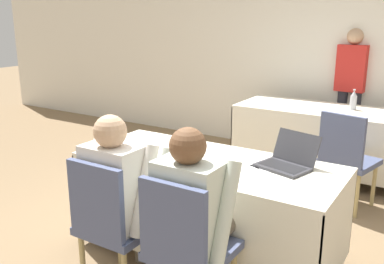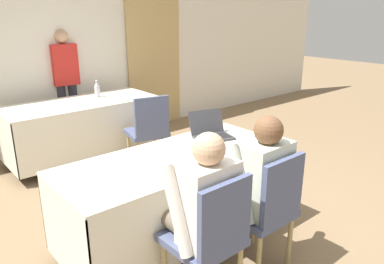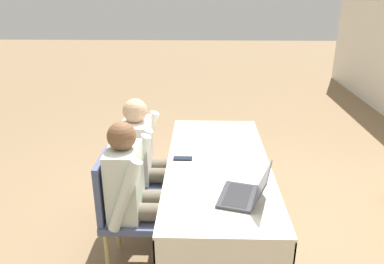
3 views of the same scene
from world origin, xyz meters
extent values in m
plane|color=#846B4C|center=(0.00, 0.00, 0.00)|extent=(24.00, 24.00, 0.00)
cube|color=silver|center=(0.00, 2.91, 1.35)|extent=(12.00, 0.06, 2.70)
cube|color=silver|center=(0.00, 0.00, 0.74)|extent=(1.86, 0.79, 0.02)
cube|color=silver|center=(0.00, -0.39, 0.42)|extent=(1.86, 0.01, 0.61)
cube|color=silver|center=(0.00, 0.39, 0.42)|extent=(1.86, 0.01, 0.61)
cube|color=silver|center=(-0.93, 0.00, 0.42)|extent=(0.01, 0.79, 0.61)
cube|color=silver|center=(0.93, 0.00, 0.42)|extent=(0.01, 0.79, 0.61)
cylinder|color=#333333|center=(0.00, 0.00, 0.06)|extent=(0.06, 0.06, 0.11)
cube|color=silver|center=(0.21, 2.18, 0.74)|extent=(1.86, 0.79, 0.02)
cube|color=silver|center=(0.21, 1.79, 0.42)|extent=(1.86, 0.01, 0.61)
cube|color=silver|center=(0.21, 2.57, 0.42)|extent=(1.86, 0.01, 0.61)
cube|color=silver|center=(-0.72, 2.18, 0.42)|extent=(0.01, 0.79, 0.61)
cylinder|color=#333333|center=(0.21, 2.18, 0.06)|extent=(0.06, 0.06, 0.11)
cube|color=#333338|center=(0.51, 0.11, 0.76)|extent=(0.38, 0.30, 0.02)
cube|color=black|center=(0.51, 0.11, 0.77)|extent=(0.32, 0.23, 0.00)
cube|color=#333338|center=(0.55, 0.25, 0.87)|extent=(0.34, 0.17, 0.20)
cube|color=black|center=(0.55, 0.25, 0.87)|extent=(0.30, 0.15, 0.18)
cube|color=black|center=(-0.05, -0.28, 0.75)|extent=(0.07, 0.15, 0.01)
cube|color=#192333|center=(-0.05, -0.28, 0.76)|extent=(0.06, 0.13, 0.00)
cube|color=white|center=(0.42, 0.16, 0.75)|extent=(0.31, 0.35, 0.00)
cube|color=white|center=(0.31, -0.09, 0.75)|extent=(0.29, 0.35, 0.00)
cylinder|color=#B7B7C1|center=(0.49, 2.28, 0.82)|extent=(0.07, 0.07, 0.15)
cone|color=#B7B7C1|center=(0.49, 2.28, 0.93)|extent=(0.06, 0.06, 0.06)
cylinder|color=silver|center=(0.49, 2.28, 0.96)|extent=(0.03, 0.03, 0.01)
cylinder|color=tan|center=(-0.10, -0.45, 0.21)|extent=(0.04, 0.04, 0.41)
cylinder|color=tan|center=(-0.45, -0.45, 0.21)|extent=(0.04, 0.04, 0.41)
cylinder|color=tan|center=(-0.45, -0.80, 0.21)|extent=(0.04, 0.04, 0.41)
cube|color=#4C567A|center=(-0.27, -0.62, 0.44)|extent=(0.44, 0.44, 0.05)
cube|color=#4C567A|center=(-0.27, -0.82, 0.69)|extent=(0.40, 0.04, 0.45)
cylinder|color=tan|center=(0.10, -0.45, 0.21)|extent=(0.04, 0.04, 0.41)
cube|color=#4C567A|center=(0.27, -0.62, 0.44)|extent=(0.44, 0.44, 0.05)
cube|color=#4C567A|center=(0.27, -0.82, 0.69)|extent=(0.40, 0.04, 0.45)
cylinder|color=tan|center=(0.88, 1.57, 0.21)|extent=(0.04, 0.04, 0.41)
cylinder|color=tan|center=(0.54, 1.65, 0.21)|extent=(0.04, 0.04, 0.41)
cylinder|color=tan|center=(0.80, 1.23, 0.21)|extent=(0.04, 0.04, 0.41)
cylinder|color=tan|center=(0.46, 1.31, 0.21)|extent=(0.04, 0.04, 0.41)
cube|color=#4C567A|center=(0.67, 1.44, 0.44)|extent=(0.53, 0.53, 0.05)
cube|color=#4C567A|center=(0.63, 1.24, 0.69)|extent=(0.40, 0.13, 0.45)
cylinder|color=#665B4C|center=(-0.18, -0.49, 0.53)|extent=(0.13, 0.42, 0.13)
cylinder|color=#665B4C|center=(-0.36, -0.49, 0.53)|extent=(0.13, 0.42, 0.13)
cylinder|color=#665B4C|center=(-0.18, -0.31, 0.23)|extent=(0.10, 0.10, 0.46)
cylinder|color=#665B4C|center=(-0.36, -0.31, 0.23)|extent=(0.10, 0.10, 0.46)
cube|color=silver|center=(-0.27, -0.67, 0.72)|extent=(0.36, 0.22, 0.52)
cylinder|color=silver|center=(-0.06, -0.63, 0.73)|extent=(0.08, 0.26, 0.54)
cylinder|color=silver|center=(-0.48, -0.63, 0.73)|extent=(0.08, 0.26, 0.54)
sphere|color=tan|center=(-0.27, -0.67, 1.07)|extent=(0.20, 0.20, 0.20)
cylinder|color=#665B4C|center=(0.36, -0.49, 0.53)|extent=(0.13, 0.42, 0.13)
cylinder|color=#665B4C|center=(0.18, -0.49, 0.53)|extent=(0.13, 0.42, 0.13)
cylinder|color=#665B4C|center=(0.36, -0.31, 0.23)|extent=(0.10, 0.10, 0.46)
cylinder|color=#665B4C|center=(0.18, -0.31, 0.23)|extent=(0.10, 0.10, 0.46)
cube|color=silver|center=(0.27, -0.67, 0.72)|extent=(0.36, 0.22, 0.52)
cylinder|color=silver|center=(0.48, -0.63, 0.73)|extent=(0.08, 0.26, 0.54)
cylinder|color=silver|center=(0.06, -0.63, 0.73)|extent=(0.08, 0.26, 0.54)
sphere|color=brown|center=(0.27, -0.67, 1.07)|extent=(0.20, 0.20, 0.20)
cylinder|color=#33333D|center=(0.24, 2.88, 0.42)|extent=(0.12, 0.12, 0.85)
cylinder|color=#33333D|center=(0.40, 2.87, 0.42)|extent=(0.12, 0.12, 0.85)
cube|color=red|center=(0.32, 2.88, 1.12)|extent=(0.35, 0.23, 0.55)
sphere|color=tan|center=(0.32, 2.88, 1.49)|extent=(0.19, 0.19, 0.19)
camera|label=1|loc=(1.43, -2.46, 1.73)|focal=40.00mm
camera|label=2|loc=(-1.65, -2.16, 1.84)|focal=35.00mm
camera|label=3|loc=(2.60, -0.13, 2.04)|focal=35.00mm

